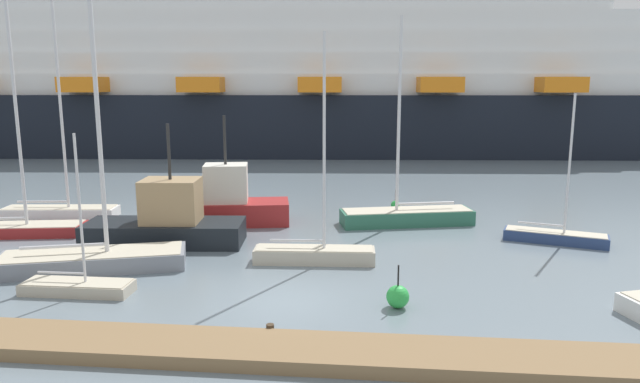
# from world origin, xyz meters

# --- Properties ---
(ground_plane) EXTENTS (600.00, 600.00, 0.00)m
(ground_plane) POSITION_xyz_m (0.00, 0.00, 0.00)
(ground_plane) COLOR slate
(dock_pier) EXTENTS (27.26, 2.30, 0.48)m
(dock_pier) POSITION_xyz_m (0.00, -4.15, 0.20)
(dock_pier) COLOR olive
(dock_pier) RESTS_ON ground_plane
(sailboat_0) EXTENTS (6.59, 2.26, 12.77)m
(sailboat_0) POSITION_xyz_m (-14.99, 11.81, 0.60)
(sailboat_0) COLOR white
(sailboat_0) RESTS_ON ground_plane
(sailboat_1) EXTENTS (4.04, 1.21, 5.91)m
(sailboat_1) POSITION_xyz_m (-7.78, 0.15, 0.30)
(sailboat_1) COLOR #BCB29E
(sailboat_1) RESTS_ON ground_plane
(sailboat_2) EXTENTS (5.25, 1.48, 9.67)m
(sailboat_2) POSITION_xyz_m (0.52, 4.71, 0.49)
(sailboat_2) COLOR #BCB29E
(sailboat_2) RESTS_ON ground_plane
(sailboat_3) EXTENTS (7.39, 3.47, 11.01)m
(sailboat_3) POSITION_xyz_m (4.79, 11.96, 0.57)
(sailboat_3) COLOR #2D6B51
(sailboat_3) RESTS_ON ground_plane
(sailboat_4) EXTENTS (6.86, 2.86, 11.78)m
(sailboat_4) POSITION_xyz_m (-15.01, 7.73, 0.53)
(sailboat_4) COLOR maroon
(sailboat_4) RESTS_ON ground_plane
(sailboat_5) EXTENTS (4.85, 2.53, 7.15)m
(sailboat_5) POSITION_xyz_m (11.79, 8.95, 0.38)
(sailboat_5) COLOR navy
(sailboat_5) RESTS_ON ground_plane
(sailboat_7) EXTENTS (7.80, 4.31, 13.58)m
(sailboat_7) POSITION_xyz_m (-8.55, 2.90, 0.59)
(sailboat_7) COLOR gray
(sailboat_7) RESTS_ON ground_plane
(fishing_boat_0) EXTENTS (7.78, 3.66, 5.91)m
(fishing_boat_0) POSITION_xyz_m (-5.27, 11.09, 1.09)
(fishing_boat_0) COLOR maroon
(fishing_boat_0) RESTS_ON ground_plane
(fishing_boat_1) EXTENTS (7.68, 3.30, 5.76)m
(fishing_boat_1) POSITION_xyz_m (-6.82, 6.93, 1.08)
(fishing_boat_1) COLOR black
(fishing_boat_1) RESTS_ON ground_plane
(channel_buoy_1) EXTENTS (0.79, 0.79, 1.53)m
(channel_buoy_1) POSITION_xyz_m (3.92, -0.10, 0.40)
(channel_buoy_1) COLOR green
(channel_buoy_1) RESTS_ON ground_plane
(channel_buoy_2) EXTENTS (0.55, 0.55, 1.26)m
(channel_buoy_2) POSITION_xyz_m (4.30, 15.65, 0.29)
(channel_buoy_2) COLOR green
(channel_buoy_2) RESTS_ON ground_plane
(cruise_ship) EXTENTS (116.27, 25.14, 22.50)m
(cruise_ship) POSITION_xyz_m (-14.78, 45.07, 7.24)
(cruise_ship) COLOR black
(cruise_ship) RESTS_ON ground_plane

